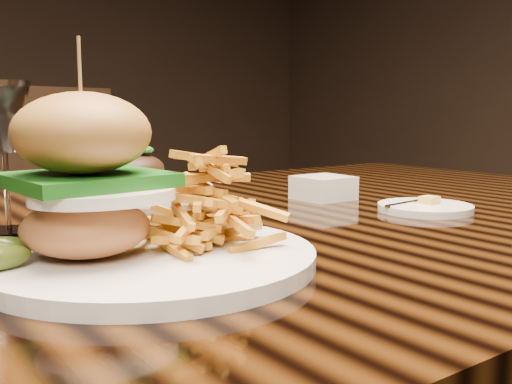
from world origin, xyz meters
TOP-DOWN VIEW (x-y plane):
  - dining_table at (0.00, 0.00)m, footprint 1.60×0.90m
  - burger_plate at (-0.16, -0.15)m, footprint 0.30×0.30m
  - side_saucer at (0.29, -0.11)m, footprint 0.13×0.13m
  - ramekin at (0.25, 0.06)m, footprint 0.08×0.08m
  - wine_glass at (-0.22, 0.08)m, footprint 0.06×0.06m
  - far_dish at (0.02, 0.26)m, footprint 0.25×0.25m
  - chair_far at (0.13, 0.89)m, footprint 0.59×0.59m

SIDE VIEW (x-z plane):
  - chair_far at x=0.13m, z-range 0.06..1.01m
  - dining_table at x=0.00m, z-range 0.30..1.05m
  - side_saucer at x=0.29m, z-range 0.75..0.77m
  - far_dish at x=0.02m, z-range 0.72..0.81m
  - ramekin at x=0.25m, z-range 0.75..0.79m
  - burger_plate at x=-0.16m, z-range 0.70..0.91m
  - wine_glass at x=-0.22m, z-range 0.79..0.96m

